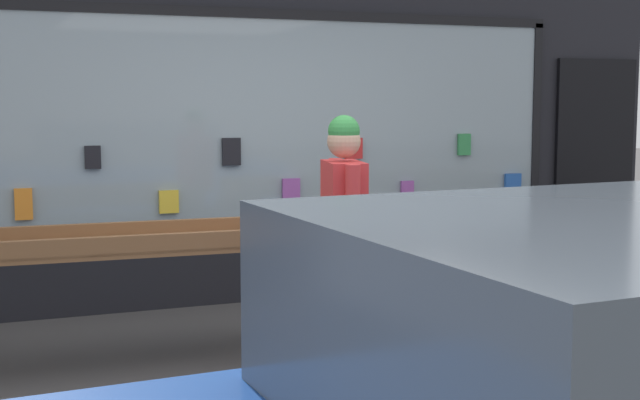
{
  "coord_description": "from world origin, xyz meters",
  "views": [
    {
      "loc": [
        -2.18,
        -4.83,
        1.72
      ],
      "look_at": [
        -0.0,
        0.7,
        1.04
      ],
      "focal_mm": 50.0,
      "sensor_mm": 36.0,
      "label": 1
    }
  ],
  "objects_px": {
    "display_table_left": "(69,257)",
    "display_table_right": "(510,225)",
    "person_browsing": "(344,223)",
    "small_dog": "(435,325)"
  },
  "relations": [
    {
      "from": "display_table_right",
      "to": "small_dog",
      "type": "height_order",
      "value": "display_table_right"
    },
    {
      "from": "display_table_right",
      "to": "person_browsing",
      "type": "distance_m",
      "value": 1.77
    },
    {
      "from": "small_dog",
      "to": "person_browsing",
      "type": "bearing_deg",
      "value": 96.25
    },
    {
      "from": "display_table_left",
      "to": "small_dog",
      "type": "height_order",
      "value": "display_table_left"
    },
    {
      "from": "person_browsing",
      "to": "small_dog",
      "type": "relative_size",
      "value": 2.8
    },
    {
      "from": "person_browsing",
      "to": "display_table_right",
      "type": "bearing_deg",
      "value": -57.5
    },
    {
      "from": "display_table_left",
      "to": "display_table_right",
      "type": "distance_m",
      "value": 3.26
    },
    {
      "from": "display_table_left",
      "to": "display_table_right",
      "type": "xyz_separation_m",
      "value": [
        3.26,
        -0.0,
        0.03
      ]
    },
    {
      "from": "small_dog",
      "to": "display_table_left",
      "type": "bearing_deg",
      "value": 96.82
    },
    {
      "from": "display_table_left",
      "to": "person_browsing",
      "type": "distance_m",
      "value": 1.75
    }
  ]
}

